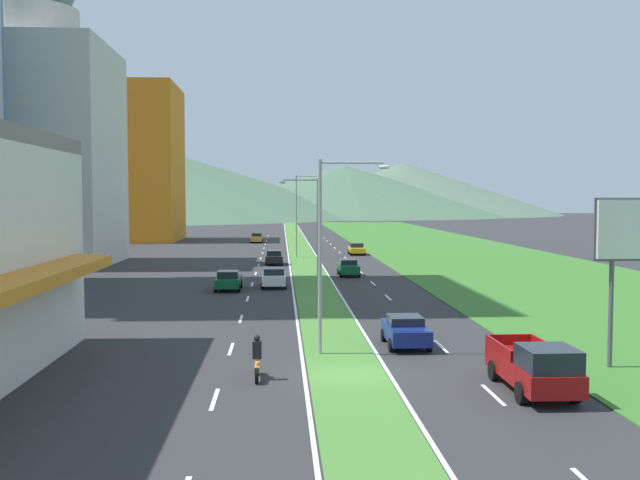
% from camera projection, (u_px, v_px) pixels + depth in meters
% --- Properties ---
extents(ground_plane, '(600.00, 600.00, 0.00)m').
position_uv_depth(ground_plane, '(348.00, 376.00, 28.79)').
color(ground_plane, '#2D2D30').
extents(grass_median, '(3.20, 240.00, 0.06)m').
position_uv_depth(grass_median, '(302.00, 256.00, 88.59)').
color(grass_median, '#477F33').
rests_on(grass_median, ground_plane).
extents(grass_verge_right, '(24.00, 240.00, 0.06)m').
position_uv_depth(grass_verge_right, '(465.00, 255.00, 89.73)').
color(grass_verge_right, '#387028').
rests_on(grass_verge_right, ground_plane).
extents(lane_dash_left_2, '(0.16, 2.80, 0.01)m').
position_uv_depth(lane_dash_left_2, '(215.00, 399.00, 25.51)').
color(lane_dash_left_2, silver).
rests_on(lane_dash_left_2, ground_plane).
extents(lane_dash_left_3, '(0.16, 2.80, 0.01)m').
position_uv_depth(lane_dash_left_3, '(231.00, 349.00, 33.99)').
color(lane_dash_left_3, silver).
rests_on(lane_dash_left_3, ground_plane).
extents(lane_dash_left_4, '(0.16, 2.80, 0.01)m').
position_uv_depth(lane_dash_left_4, '(241.00, 319.00, 42.46)').
color(lane_dash_left_4, silver).
rests_on(lane_dash_left_4, ground_plane).
extents(lane_dash_left_5, '(0.16, 2.80, 0.01)m').
position_uv_depth(lane_dash_left_5, '(248.00, 299.00, 50.93)').
color(lane_dash_left_5, silver).
rests_on(lane_dash_left_5, ground_plane).
extents(lane_dash_left_6, '(0.16, 2.80, 0.01)m').
position_uv_depth(lane_dash_left_6, '(252.00, 284.00, 59.40)').
color(lane_dash_left_6, silver).
rests_on(lane_dash_left_6, ground_plane).
extents(lane_dash_left_7, '(0.16, 2.80, 0.01)m').
position_uv_depth(lane_dash_left_7, '(256.00, 273.00, 67.88)').
color(lane_dash_left_7, silver).
rests_on(lane_dash_left_7, ground_plane).
extents(lane_dash_left_8, '(0.16, 2.80, 0.01)m').
position_uv_depth(lane_dash_left_8, '(259.00, 265.00, 76.35)').
color(lane_dash_left_8, silver).
rests_on(lane_dash_left_8, ground_plane).
extents(lane_dash_left_9, '(0.16, 2.80, 0.01)m').
position_uv_depth(lane_dash_left_9, '(261.00, 258.00, 84.82)').
color(lane_dash_left_9, silver).
rests_on(lane_dash_left_9, ground_plane).
extents(lane_dash_left_10, '(0.16, 2.80, 0.01)m').
position_uv_depth(lane_dash_left_10, '(263.00, 253.00, 93.30)').
color(lane_dash_left_10, silver).
rests_on(lane_dash_left_10, ground_plane).
extents(lane_dash_left_11, '(0.16, 2.80, 0.01)m').
position_uv_depth(lane_dash_left_11, '(264.00, 248.00, 101.77)').
color(lane_dash_left_11, silver).
rests_on(lane_dash_left_11, ground_plane).
extents(lane_dash_left_12, '(0.16, 2.80, 0.01)m').
position_uv_depth(lane_dash_left_12, '(265.00, 244.00, 110.24)').
color(lane_dash_left_12, silver).
rests_on(lane_dash_left_12, ground_plane).
extents(lane_dash_left_13, '(0.16, 2.80, 0.01)m').
position_uv_depth(lane_dash_left_13, '(266.00, 241.00, 118.71)').
color(lane_dash_left_13, silver).
rests_on(lane_dash_left_13, ground_plane).
extents(lane_dash_left_14, '(0.16, 2.80, 0.01)m').
position_uv_depth(lane_dash_left_14, '(267.00, 238.00, 127.19)').
color(lane_dash_left_14, silver).
rests_on(lane_dash_left_14, ground_plane).
extents(lane_dash_left_15, '(0.16, 2.80, 0.01)m').
position_uv_depth(lane_dash_left_15, '(268.00, 236.00, 135.66)').
color(lane_dash_left_15, silver).
rests_on(lane_dash_left_15, ground_plane).
extents(lane_dash_right_2, '(0.16, 2.80, 0.01)m').
position_uv_depth(lane_dash_right_2, '(493.00, 395.00, 26.08)').
color(lane_dash_right_2, silver).
rests_on(lane_dash_right_2, ground_plane).
extents(lane_dash_right_3, '(0.16, 2.80, 0.01)m').
position_uv_depth(lane_dash_right_3, '(441.00, 346.00, 34.55)').
color(lane_dash_right_3, silver).
rests_on(lane_dash_right_3, ground_plane).
extents(lane_dash_right_4, '(0.16, 2.80, 0.01)m').
position_uv_depth(lane_dash_right_4, '(409.00, 317.00, 43.03)').
color(lane_dash_right_4, silver).
rests_on(lane_dash_right_4, ground_plane).
extents(lane_dash_right_5, '(0.16, 2.80, 0.01)m').
position_uv_depth(lane_dash_right_5, '(388.00, 298.00, 51.50)').
color(lane_dash_right_5, silver).
rests_on(lane_dash_right_5, ground_plane).
extents(lane_dash_right_6, '(0.16, 2.80, 0.01)m').
position_uv_depth(lane_dash_right_6, '(373.00, 283.00, 59.97)').
color(lane_dash_right_6, silver).
rests_on(lane_dash_right_6, ground_plane).
extents(lane_dash_right_7, '(0.16, 2.80, 0.01)m').
position_uv_depth(lane_dash_right_7, '(362.00, 273.00, 68.44)').
color(lane_dash_right_7, silver).
rests_on(lane_dash_right_7, ground_plane).
extents(lane_dash_right_8, '(0.16, 2.80, 0.01)m').
position_uv_depth(lane_dash_right_8, '(353.00, 265.00, 76.92)').
color(lane_dash_right_8, silver).
rests_on(lane_dash_right_8, ground_plane).
extents(lane_dash_right_9, '(0.16, 2.80, 0.01)m').
position_uv_depth(lane_dash_right_9, '(345.00, 258.00, 85.39)').
color(lane_dash_right_9, silver).
rests_on(lane_dash_right_9, ground_plane).
extents(lane_dash_right_10, '(0.16, 2.80, 0.01)m').
position_uv_depth(lane_dash_right_10, '(340.00, 252.00, 93.86)').
color(lane_dash_right_10, silver).
rests_on(lane_dash_right_10, ground_plane).
extents(lane_dash_right_11, '(0.16, 2.80, 0.01)m').
position_uv_depth(lane_dash_right_11, '(335.00, 248.00, 102.33)').
color(lane_dash_right_11, silver).
rests_on(lane_dash_right_11, ground_plane).
extents(lane_dash_right_12, '(0.16, 2.80, 0.01)m').
position_uv_depth(lane_dash_right_12, '(331.00, 244.00, 110.81)').
color(lane_dash_right_12, silver).
rests_on(lane_dash_right_12, ground_plane).
extents(lane_dash_right_13, '(0.16, 2.80, 0.01)m').
position_uv_depth(lane_dash_right_13, '(327.00, 241.00, 119.28)').
color(lane_dash_right_13, silver).
rests_on(lane_dash_right_13, ground_plane).
extents(lane_dash_right_14, '(0.16, 2.80, 0.01)m').
position_uv_depth(lane_dash_right_14, '(324.00, 238.00, 127.75)').
color(lane_dash_right_14, silver).
rests_on(lane_dash_right_14, ground_plane).
extents(lane_dash_right_15, '(0.16, 2.80, 0.01)m').
position_uv_depth(lane_dash_right_15, '(321.00, 235.00, 136.22)').
color(lane_dash_right_15, silver).
rests_on(lane_dash_right_15, ground_plane).
extents(edge_line_median_left, '(0.16, 240.00, 0.01)m').
position_uv_depth(edge_line_median_left, '(288.00, 256.00, 88.49)').
color(edge_line_median_left, silver).
rests_on(edge_line_median_left, ground_plane).
extents(edge_line_median_right, '(0.16, 240.00, 0.01)m').
position_uv_depth(edge_line_median_right, '(316.00, 256.00, 88.68)').
color(edge_line_median_right, silver).
rests_on(edge_line_median_right, ground_plane).
extents(domed_building, '(16.38, 16.38, 34.79)m').
position_uv_depth(domed_building, '(34.00, 131.00, 76.11)').
color(domed_building, beige).
rests_on(domed_building, ground_plane).
extents(midrise_colored, '(16.93, 16.93, 26.02)m').
position_uv_depth(midrise_colored, '(128.00, 164.00, 119.30)').
color(midrise_colored, orange).
rests_on(midrise_colored, ground_plane).
extents(hill_far_left, '(218.85, 218.85, 32.73)m').
position_uv_depth(hill_far_left, '(103.00, 175.00, 279.68)').
color(hill_far_left, '#47664C').
rests_on(hill_far_left, ground_plane).
extents(hill_far_center, '(143.29, 143.29, 20.57)m').
position_uv_depth(hill_far_center, '(344.00, 190.00, 294.12)').
color(hill_far_center, '#47664C').
rests_on(hill_far_center, ground_plane).
extents(hill_far_right, '(134.12, 134.12, 22.51)m').
position_uv_depth(hill_far_right, '(404.00, 189.00, 310.46)').
color(hill_far_right, '#516B56').
rests_on(hill_far_right, ground_plane).
extents(street_lamp_near, '(3.30, 0.35, 9.00)m').
position_uv_depth(street_lamp_near, '(328.00, 242.00, 32.45)').
color(street_lamp_near, '#99999E').
rests_on(street_lamp_near, ground_plane).
extents(street_lamp_mid, '(3.28, 0.35, 8.87)m').
position_uv_depth(street_lamp_mid, '(313.00, 223.00, 58.74)').
color(street_lamp_mid, '#99999E').
rests_on(street_lamp_mid, ground_plane).
extents(street_lamp_far, '(2.93, 0.33, 9.96)m').
position_uv_depth(street_lamp_far, '(299.00, 211.00, 84.96)').
color(street_lamp_far, '#99999E').
rests_on(street_lamp_far, ground_plane).
extents(car_0, '(1.95, 4.78, 1.58)m').
position_uv_depth(car_0, '(257.00, 238.00, 114.49)').
color(car_0, '#C6842D').
rests_on(car_0, ground_plane).
extents(car_1, '(1.91, 4.38, 1.57)m').
position_uv_depth(car_1, '(274.00, 257.00, 76.92)').
color(car_1, black).
rests_on(car_1, ground_plane).
extents(car_2, '(1.89, 4.22, 1.52)m').
position_uv_depth(car_2, '(348.00, 267.00, 65.88)').
color(car_2, '#0C5128').
rests_on(car_2, ground_plane).
extents(car_3, '(2.02, 4.04, 1.47)m').
position_uv_depth(car_3, '(405.00, 331.00, 34.64)').
color(car_3, navy).
rests_on(car_3, ground_plane).
extents(car_4, '(2.04, 4.60, 1.56)m').
position_uv_depth(car_4, '(274.00, 277.00, 57.60)').
color(car_4, silver).
rests_on(car_4, ground_plane).
extents(car_5, '(2.00, 4.05, 1.48)m').
position_uv_depth(car_5, '(357.00, 249.00, 90.30)').
color(car_5, yellow).
rests_on(car_5, ground_plane).
extents(car_6, '(2.01, 4.15, 1.53)m').
position_uv_depth(car_6, '(228.00, 280.00, 55.68)').
color(car_6, '#0C5128').
rests_on(car_6, ground_plane).
extents(pickup_truck_0, '(2.18, 5.40, 2.00)m').
position_uv_depth(pickup_truck_0, '(535.00, 367.00, 26.22)').
color(pickup_truck_0, maroon).
rests_on(pickup_truck_0, ground_plane).
extents(motorcycle_rider, '(0.36, 2.00, 1.80)m').
position_uv_depth(motorcycle_rider, '(257.00, 361.00, 28.29)').
color(motorcycle_rider, black).
rests_on(motorcycle_rider, ground_plane).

